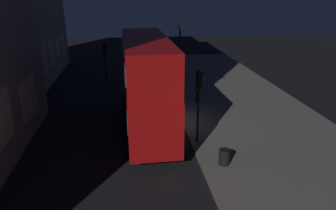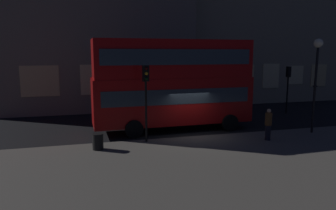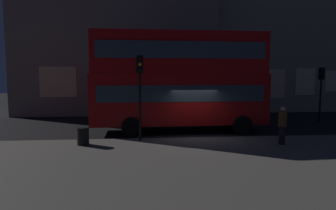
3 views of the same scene
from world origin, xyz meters
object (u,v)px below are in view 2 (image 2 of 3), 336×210
at_px(traffic_light_far_side, 288,80).
at_px(pedestrian, 268,124).
at_px(street_lamp, 317,63).
at_px(traffic_light_near_kerb, 146,87).
at_px(litter_bin, 98,142).
at_px(double_decker_bus, 173,81).

bearing_deg(traffic_light_far_side, pedestrian, 41.28).
distance_m(traffic_light_far_side, street_lamp, 7.09).
relative_size(traffic_light_far_side, street_lamp, 0.68).
relative_size(traffic_light_near_kerb, traffic_light_far_side, 1.08).
height_order(pedestrian, litter_bin, pedestrian).
distance_m(street_lamp, pedestrian, 4.87).
height_order(street_lamp, litter_bin, street_lamp).
relative_size(traffic_light_near_kerb, litter_bin, 5.13).
distance_m(traffic_light_near_kerb, traffic_light_far_side, 14.01).
height_order(traffic_light_near_kerb, street_lamp, street_lamp).
distance_m(double_decker_bus, street_lamp, 8.56).
xyz_separation_m(traffic_light_far_side, street_lamp, (-2.73, -6.37, 1.52)).
bearing_deg(double_decker_bus, traffic_light_near_kerb, -131.11).
relative_size(traffic_light_far_side, pedestrian, 2.18).
xyz_separation_m(street_lamp, pedestrian, (-3.54, -0.81, -3.25)).
xyz_separation_m(traffic_light_near_kerb, litter_bin, (-2.61, -0.77, -2.55)).
bearing_deg(street_lamp, litter_bin, -179.37).
xyz_separation_m(pedestrian, litter_bin, (-9.12, 0.67, -0.50)).
bearing_deg(traffic_light_near_kerb, double_decker_bus, 43.97).
bearing_deg(double_decker_bus, pedestrian, -45.04).
distance_m(double_decker_bus, traffic_light_far_side, 11.00).
bearing_deg(pedestrian, traffic_light_far_side, 136.21).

